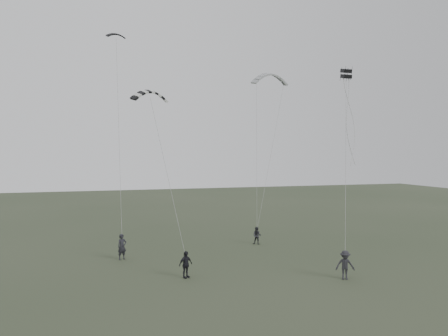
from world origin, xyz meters
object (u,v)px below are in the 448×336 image
object	(u,v)px
kite_box	(346,74)
kite_dark_small	(116,34)
flyer_left	(122,247)
kite_pale_large	(270,74)
flyer_right	(257,236)
kite_striped	(150,92)
flyer_center	(186,264)
flyer_far	(345,265)

from	to	relation	value
kite_box	kite_dark_small	bearing A→B (deg)	155.75
flyer_left	kite_pale_large	xyz separation A→B (m)	(15.54, 7.67, 15.38)
flyer_right	kite_striped	size ratio (longest dim) A/B	0.56
flyer_center	kite_pale_large	size ratio (longest dim) A/B	0.45
kite_pale_large	kite_box	xyz separation A→B (m)	(1.92, -11.10, -1.75)
flyer_far	kite_box	world-z (taller)	kite_box
kite_dark_small	kite_box	distance (m)	20.21
flyer_far	flyer_left	bearing A→B (deg)	165.93
flyer_left	kite_pale_large	world-z (taller)	kite_pale_large
flyer_right	kite_pale_large	bearing A→B (deg)	91.41
flyer_right	flyer_far	xyz separation A→B (m)	(1.59, -11.84, 0.16)
kite_dark_small	kite_striped	world-z (taller)	kite_dark_small
kite_pale_large	flyer_far	bearing A→B (deg)	-100.83
kite_dark_small	kite_pale_large	xyz separation A→B (m)	(15.55, 1.85, -2.42)
flyer_center	kite_dark_small	bearing A→B (deg)	81.18
kite_dark_small	kite_box	world-z (taller)	kite_dark_small
flyer_right	kite_striped	bearing A→B (deg)	-123.68
kite_dark_small	kite_striped	xyz separation A→B (m)	(2.00, -7.69, -6.02)
flyer_right	kite_striped	distance (m)	16.15
flyer_center	kite_dark_small	size ratio (longest dim) A/B	1.06
flyer_left	flyer_far	world-z (taller)	flyer_left
flyer_far	kite_striped	world-z (taller)	kite_striped
flyer_far	kite_pale_large	xyz separation A→B (m)	(1.93, 17.30, 15.43)
flyer_far	kite_pale_large	bearing A→B (deg)	104.85
flyer_center	kite_pale_large	world-z (taller)	kite_pale_large
flyer_left	kite_dark_small	bearing A→B (deg)	66.74
flyer_far	kite_box	size ratio (longest dim) A/B	2.57
flyer_right	kite_box	xyz separation A→B (m)	(5.44, -5.64, 13.83)
flyer_center	kite_pale_large	bearing A→B (deg)	23.80
flyer_left	kite_dark_small	distance (m)	18.73
flyer_far	kite_pale_large	distance (m)	23.26
flyer_right	kite_box	size ratio (longest dim) A/B	2.14
kite_dark_small	kite_pale_large	distance (m)	15.85
flyer_center	flyer_far	world-z (taller)	flyer_far
flyer_center	kite_striped	world-z (taller)	kite_striped
kite_striped	kite_box	world-z (taller)	kite_box
flyer_far	kite_dark_small	size ratio (longest dim) A/B	1.13
kite_box	flyer_center	bearing A→B (deg)	-164.63
kite_dark_small	kite_striped	size ratio (longest dim) A/B	0.60
flyer_right	kite_striped	xyz separation A→B (m)	(-10.03, -4.07, 11.99)
kite_dark_small	flyer_right	bearing A→B (deg)	-30.35
kite_pale_large	flyer_center	bearing A→B (deg)	-134.75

